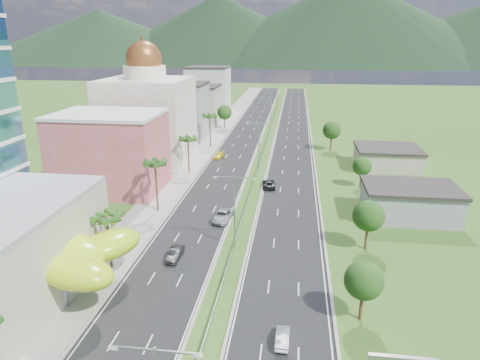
% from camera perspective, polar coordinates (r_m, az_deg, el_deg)
% --- Properties ---
extents(ground, '(500.00, 500.00, 0.00)m').
position_cam_1_polar(ground, '(55.09, -2.22, -13.66)').
color(ground, '#2D5119').
rests_on(ground, ground).
extents(road_left, '(11.00, 260.00, 0.04)m').
position_cam_1_polar(road_left, '(139.95, 0.87, 6.36)').
color(road_left, black).
rests_on(road_left, ground).
extents(road_right, '(11.00, 260.00, 0.04)m').
position_cam_1_polar(road_right, '(139.09, 7.06, 6.15)').
color(road_right, black).
rests_on(road_right, ground).
extents(sidewalk_left, '(7.00, 260.00, 0.12)m').
position_cam_1_polar(sidewalk_left, '(141.32, -2.98, 6.47)').
color(sidewalk_left, gray).
rests_on(sidewalk_left, ground).
extents(median_guardrail, '(0.10, 216.06, 0.76)m').
position_cam_1_polar(median_guardrail, '(121.66, 3.42, 4.77)').
color(median_guardrail, gray).
rests_on(median_guardrail, ground).
extents(streetlight_median_b, '(6.04, 0.25, 11.00)m').
position_cam_1_polar(streetlight_median_b, '(60.87, -0.74, -3.27)').
color(streetlight_median_b, gray).
rests_on(streetlight_median_b, ground).
extents(streetlight_median_c, '(6.04, 0.25, 11.00)m').
position_cam_1_polar(streetlight_median_c, '(98.91, 2.55, 5.25)').
color(streetlight_median_c, gray).
rests_on(streetlight_median_c, ground).
extents(streetlight_median_d, '(6.04, 0.25, 11.00)m').
position_cam_1_polar(streetlight_median_d, '(142.99, 4.14, 9.32)').
color(streetlight_median_d, gray).
rests_on(streetlight_median_d, ground).
extents(streetlight_median_e, '(6.04, 0.25, 11.00)m').
position_cam_1_polar(streetlight_median_e, '(187.51, 5.00, 11.46)').
color(streetlight_median_e, gray).
rests_on(streetlight_median_e, ground).
extents(lime_canopy, '(18.00, 15.00, 7.40)m').
position_cam_1_polar(lime_canopy, '(56.02, -23.90, -8.95)').
color(lime_canopy, '#AED514').
rests_on(lime_canopy, ground).
extents(pink_shophouse, '(20.00, 15.00, 15.00)m').
position_cam_1_polar(pink_shophouse, '(88.63, -16.89, 3.41)').
color(pink_shophouse, '#B5514A').
rests_on(pink_shophouse, ground).
extents(domed_building, '(20.00, 20.00, 28.70)m').
position_cam_1_polar(domed_building, '(108.71, -12.21, 8.53)').
color(domed_building, beige).
rests_on(domed_building, ground).
extents(midrise_grey, '(16.00, 15.00, 16.00)m').
position_cam_1_polar(midrise_grey, '(132.49, -8.13, 9.01)').
color(midrise_grey, gray).
rests_on(midrise_grey, ground).
extents(midrise_beige, '(16.00, 15.00, 13.00)m').
position_cam_1_polar(midrise_beige, '(153.77, -5.94, 9.81)').
color(midrise_beige, '#ACA18E').
rests_on(midrise_beige, ground).
extents(midrise_white, '(16.00, 15.00, 18.00)m').
position_cam_1_polar(midrise_white, '(175.71, -4.23, 11.75)').
color(midrise_white, silver).
rests_on(midrise_white, ground).
extents(shed_near, '(15.00, 10.00, 5.00)m').
position_cam_1_polar(shed_near, '(78.42, 21.67, -2.89)').
color(shed_near, gray).
rests_on(shed_near, ground).
extents(shed_far, '(14.00, 12.00, 4.40)m').
position_cam_1_polar(shed_far, '(106.81, 19.02, 2.73)').
color(shed_far, '#ACA18E').
rests_on(shed_far, ground).
extents(palm_tree_b, '(3.60, 3.60, 8.10)m').
position_cam_1_polar(palm_tree_b, '(57.88, -17.34, -5.01)').
color(palm_tree_b, '#47301C').
rests_on(palm_tree_b, ground).
extents(palm_tree_c, '(3.60, 3.60, 9.60)m').
position_cam_1_polar(palm_tree_c, '(74.88, -11.25, 1.97)').
color(palm_tree_c, '#47301C').
rests_on(palm_tree_c, ground).
extents(palm_tree_d, '(3.60, 3.60, 8.60)m').
position_cam_1_polar(palm_tree_d, '(96.46, -6.96, 5.28)').
color(palm_tree_d, '#47301C').
rests_on(palm_tree_d, ground).
extents(palm_tree_e, '(3.60, 3.60, 9.40)m').
position_cam_1_polar(palm_tree_e, '(120.19, -4.05, 8.34)').
color(palm_tree_e, '#47301C').
rests_on(palm_tree_e, ground).
extents(leafy_tree_lfar, '(4.90, 4.90, 8.05)m').
position_cam_1_polar(leafy_tree_lfar, '(144.88, -2.07, 9.00)').
color(leafy_tree_lfar, '#47301C').
rests_on(leafy_tree_lfar, ground).
extents(leafy_tree_ra, '(4.20, 4.20, 6.90)m').
position_cam_1_polar(leafy_tree_ra, '(48.38, 16.18, -12.78)').
color(leafy_tree_ra, '#47301C').
rests_on(leafy_tree_ra, ground).
extents(leafy_tree_rb, '(4.55, 4.55, 7.47)m').
position_cam_1_polar(leafy_tree_rb, '(63.72, 16.76, -4.60)').
color(leafy_tree_rb, '#47301C').
rests_on(leafy_tree_rb, ground).
extents(leafy_tree_rc, '(3.85, 3.85, 6.33)m').
position_cam_1_polar(leafy_tree_rc, '(90.58, 15.97, 1.75)').
color(leafy_tree_rc, '#47301C').
rests_on(leafy_tree_rc, ground).
extents(leafy_tree_rd, '(4.90, 4.90, 8.05)m').
position_cam_1_polar(leafy_tree_rd, '(118.78, 12.14, 6.51)').
color(leafy_tree_rd, '#47301C').
rests_on(leafy_tree_rd, ground).
extents(mountain_ridge, '(860.00, 140.00, 90.00)m').
position_cam_1_polar(mountain_ridge, '(499.55, 13.83, 14.55)').
color(mountain_ridge, black).
rests_on(mountain_ridge, ground).
extents(car_dark_left, '(1.67, 4.54, 1.49)m').
position_cam_1_polar(car_dark_left, '(60.86, -8.66, -9.70)').
color(car_dark_left, black).
rests_on(car_dark_left, road_left).
extents(car_silver_mid_left, '(3.27, 6.15, 1.65)m').
position_cam_1_polar(car_silver_mid_left, '(72.09, -2.32, -4.79)').
color(car_silver_mid_left, '#97999E').
rests_on(car_silver_mid_left, road_left).
extents(car_yellow_far_left, '(2.60, 4.94, 1.36)m').
position_cam_1_polar(car_yellow_far_left, '(109.65, -2.84, 3.32)').
color(car_yellow_far_left, yellow).
rests_on(car_yellow_far_left, road_left).
extents(car_silver_right, '(1.40, 3.87, 1.27)m').
position_cam_1_polar(car_silver_right, '(45.92, 5.69, -20.16)').
color(car_silver_right, '#B8BBC1').
rests_on(car_silver_right, road_right).
extents(car_dark_far_right, '(3.04, 5.60, 1.49)m').
position_cam_1_polar(car_dark_far_right, '(88.02, 3.84, -0.49)').
color(car_dark_far_right, black).
rests_on(car_dark_far_right, road_right).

